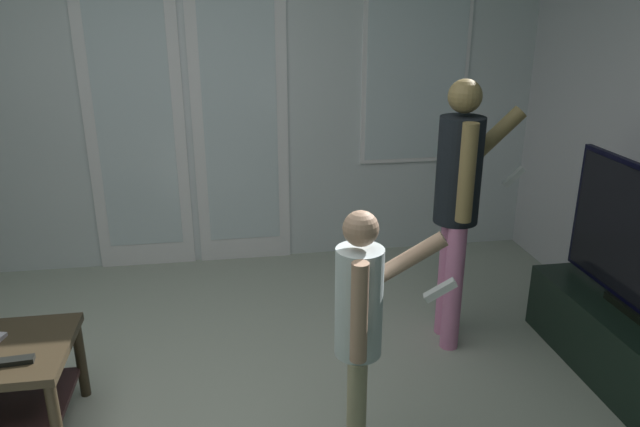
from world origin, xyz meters
The scene contains 5 objects.
wall_back_with_doors centered at (0.06, 2.29, 1.26)m, with size 5.43×0.09×2.59m.
tv_stand centered at (2.34, 0.32, 0.19)m, with size 0.43×1.33×0.38m.
person_adult centered at (1.57, 0.87, 0.91)m, with size 0.56×0.41×1.52m.
person_child centered at (0.81, -0.06, 0.70)m, with size 0.51×0.31×1.17m.
tv_remote_black centered at (-0.61, 0.27, 0.46)m, with size 0.17×0.05×0.02m, color black.
Camera 1 is at (0.33, -2.07, 1.90)m, focal length 33.63 mm.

